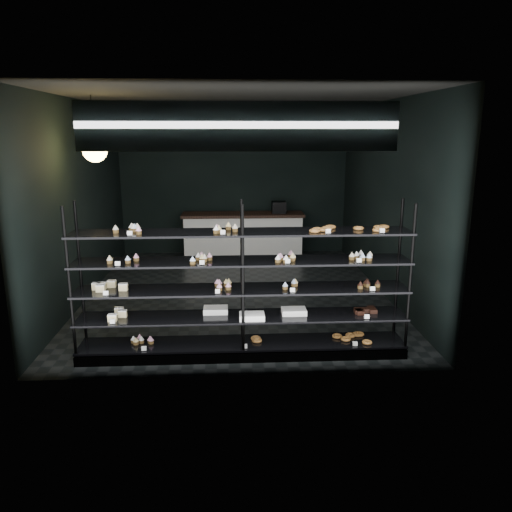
% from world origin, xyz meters
% --- Properties ---
extents(room, '(5.01, 6.01, 3.20)m').
position_xyz_m(room, '(0.00, 0.00, 1.60)').
color(room, black).
rests_on(room, ground).
extents(display_shelf, '(4.00, 0.50, 1.91)m').
position_xyz_m(display_shelf, '(0.02, -2.45, 0.63)').
color(display_shelf, black).
rests_on(display_shelf, room).
extents(signage, '(3.30, 0.05, 0.50)m').
position_xyz_m(signage, '(0.00, -2.93, 2.75)').
color(signage, '#0D1041').
rests_on(signage, room).
extents(pendant_lamp, '(0.34, 0.34, 0.90)m').
position_xyz_m(pendant_lamp, '(-1.96, -1.04, 2.45)').
color(pendant_lamp, black).
rests_on(pendant_lamp, room).
extents(service_counter, '(2.63, 0.65, 1.23)m').
position_xyz_m(service_counter, '(0.19, 2.50, 0.50)').
color(service_counter, silver).
rests_on(service_counter, room).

